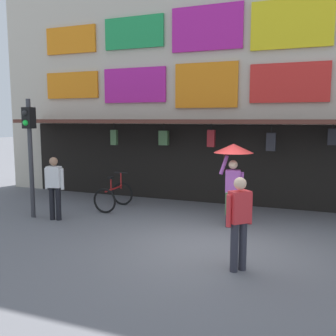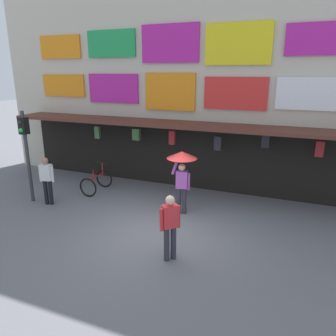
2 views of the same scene
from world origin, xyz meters
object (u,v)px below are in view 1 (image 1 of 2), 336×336
Objects in this scene: bicycle_parked at (114,196)px; pedestrian_with_umbrella at (233,162)px; traffic_light_near at (30,139)px; pedestrian_in_green at (55,183)px; pedestrian_in_blue at (238,216)px.

pedestrian_with_umbrella is (3.68, -0.65, 1.25)m from bicycle_parked.
traffic_light_near is 1.90× the size of pedestrian_in_green.
pedestrian_with_umbrella reaches higher than pedestrian_in_blue.
pedestrian_in_green is at bearing -117.56° from bicycle_parked.
pedestrian_in_green is 4.68m from pedestrian_with_umbrella.
traffic_light_near is 2.88m from bicycle_parked.
traffic_light_near is at bearing 164.56° from pedestrian_in_blue.
bicycle_parked is at bearing 142.78° from pedestrian_in_blue.
pedestrian_in_blue is 2.78m from pedestrian_with_umbrella.
pedestrian_with_umbrella is at bearing 103.50° from pedestrian_in_blue.
pedestrian_with_umbrella is (-0.63, 2.62, 0.66)m from pedestrian_in_blue.
pedestrian_in_green is 0.81× the size of pedestrian_with_umbrella.
traffic_light_near reaches higher than pedestrian_with_umbrella.
pedestrian_in_blue is 1.00× the size of pedestrian_in_green.
pedestrian_with_umbrella is (5.29, 0.99, -0.50)m from traffic_light_near.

